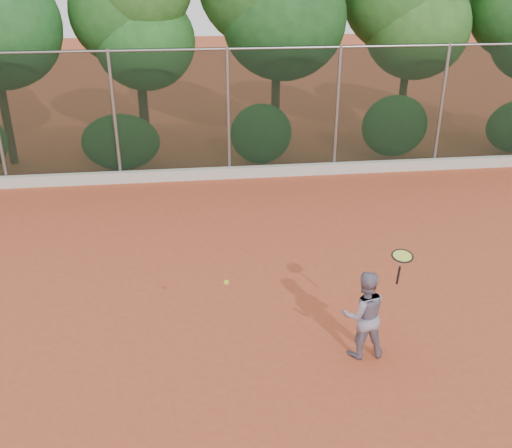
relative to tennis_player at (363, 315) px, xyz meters
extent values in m
plane|color=#B34A2A|center=(-1.34, 1.24, -0.71)|extent=(80.00, 80.00, 0.00)
cube|color=beige|center=(-1.34, 8.06, -0.56)|extent=(24.00, 0.20, 0.30)
imported|color=gray|center=(0.00, 0.00, 0.00)|extent=(0.70, 0.55, 1.42)
cube|color=black|center=(-1.34, 8.24, 1.04)|extent=(24.00, 0.01, 3.50)
cylinder|color=gray|center=(-1.34, 8.24, 2.74)|extent=(24.00, 0.06, 0.06)
cylinder|color=gray|center=(-4.34, 8.24, 1.04)|extent=(0.09, 0.09, 3.50)
cylinder|color=gray|center=(-1.34, 8.24, 1.04)|extent=(0.09, 0.09, 3.50)
cylinder|color=gray|center=(1.66, 8.24, 1.04)|extent=(0.09, 0.09, 3.50)
cylinder|color=gray|center=(4.66, 8.24, 1.04)|extent=(0.09, 0.09, 3.50)
cylinder|color=#432A19|center=(-7.64, 10.14, 0.74)|extent=(0.24, 0.24, 2.90)
cylinder|color=#3C2817|center=(-3.74, 10.54, 0.49)|extent=(0.28, 0.28, 2.40)
ellipsoid|color=#1F5B1F|center=(-3.54, 10.44, 2.69)|extent=(2.90, 2.40, 2.80)
ellipsoid|color=#1D501B|center=(-4.04, 10.74, 3.49)|extent=(3.20, 2.70, 3.10)
cylinder|color=#3F2818|center=(0.26, 10.24, 0.79)|extent=(0.26, 0.26, 3.00)
ellipsoid|color=#266225|center=(0.46, 10.14, 3.29)|extent=(3.60, 3.00, 3.50)
cylinder|color=#45301A|center=(4.36, 10.44, 0.64)|extent=(0.24, 0.24, 2.70)
ellipsoid|color=#29581E|center=(4.56, 10.34, 2.99)|extent=(3.20, 2.70, 3.10)
ellipsoid|color=#306827|center=(-4.34, 9.04, 0.14)|extent=(2.20, 1.16, 1.60)
ellipsoid|color=#2E712B|center=(-0.34, 9.04, 0.24)|extent=(1.80, 1.04, 1.76)
ellipsoid|color=#34752C|center=(3.66, 9.04, 0.34)|extent=(2.00, 1.10, 1.84)
cylinder|color=black|center=(0.47, -0.01, 0.65)|extent=(0.05, 0.10, 0.32)
torus|color=black|center=(0.47, -0.07, 1.00)|extent=(0.35, 0.35, 0.08)
cylinder|color=#C5E443|center=(0.47, -0.07, 1.00)|extent=(0.30, 0.30, 0.05)
sphere|color=#B5D330|center=(-2.07, -0.54, 1.03)|extent=(0.07, 0.07, 0.07)
camera|label=1|loc=(-2.48, -6.89, 4.79)|focal=40.00mm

